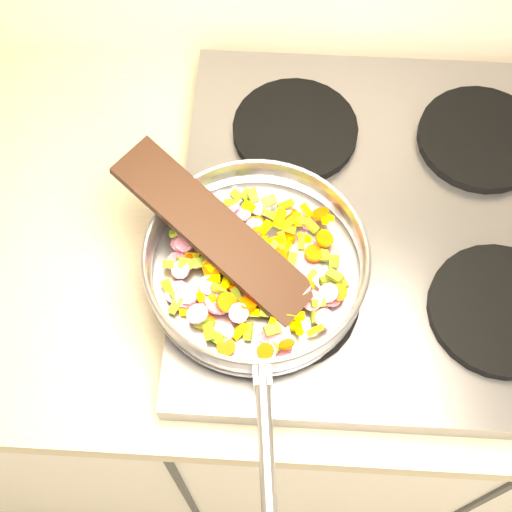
{
  "coord_description": "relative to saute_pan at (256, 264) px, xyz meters",
  "views": [
    {
      "loc": [
        -0.86,
        1.14,
        1.82
      ],
      "look_at": [
        -0.89,
        1.56,
        1.01
      ],
      "focal_mm": 50.0,
      "sensor_mm": 36.0,
      "label": 1
    }
  ],
  "objects": [
    {
      "name": "grate_fl",
      "position": [
        0.05,
        -0.03,
        -0.04
      ],
      "size": [
        0.19,
        0.19,
        0.02
      ],
      "primitive_type": "cylinder",
      "color": "black",
      "rests_on": "cooktop"
    },
    {
      "name": "cooktop",
      "position": [
        0.19,
        0.11,
        -0.07
      ],
      "size": [
        0.6,
        0.6,
        0.04
      ],
      "primitive_type": "cube",
      "color": "#939399",
      "rests_on": "counter_top"
    },
    {
      "name": "grate_br",
      "position": [
        0.33,
        0.25,
        -0.04
      ],
      "size": [
        0.19,
        0.19,
        0.02
      ],
      "primitive_type": "cylinder",
      "color": "black",
      "rests_on": "cooktop"
    },
    {
      "name": "grate_fr",
      "position": [
        0.33,
        -0.03,
        -0.04
      ],
      "size": [
        0.19,
        0.19,
        0.02
      ],
      "primitive_type": "cylinder",
      "color": "black",
      "rests_on": "cooktop"
    },
    {
      "name": "saute_pan",
      "position": [
        0.0,
        0.0,
        0.0
      ],
      "size": [
        0.33,
        0.5,
        0.06
      ],
      "rotation": [
        0.0,
        0.0,
        0.1
      ],
      "color": "#9E9EA5",
      "rests_on": "grate_fl"
    },
    {
      "name": "wooden_spatula",
      "position": [
        -0.06,
        0.03,
        0.03
      ],
      "size": [
        0.28,
        0.24,
        0.08
      ],
      "primitive_type": "cube",
      "rotation": [
        0.0,
        -0.23,
        2.5
      ],
      "color": "black",
      "rests_on": "saute_pan"
    },
    {
      "name": "grate_bl",
      "position": [
        0.05,
        0.25,
        -0.04
      ],
      "size": [
        0.19,
        0.19,
        0.02
      ],
      "primitive_type": "cylinder",
      "color": "black",
      "rests_on": "cooktop"
    },
    {
      "name": "vegetable_heap",
      "position": [
        -0.0,
        -0.0,
        -0.01
      ],
      "size": [
        0.25,
        0.26,
        0.05
      ],
      "color": "olive",
      "rests_on": "saute_pan"
    }
  ]
}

